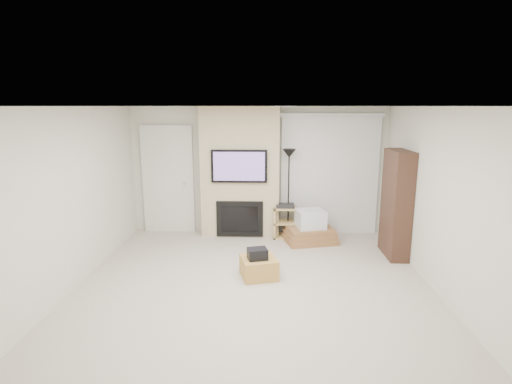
{
  "coord_description": "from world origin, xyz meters",
  "views": [
    {
      "loc": [
        0.19,
        -5.05,
        2.5
      ],
      "look_at": [
        0.0,
        1.2,
        1.15
      ],
      "focal_mm": 28.0,
      "sensor_mm": 36.0,
      "label": 1
    }
  ],
  "objects_px": {
    "ottoman": "(259,267)",
    "av_stand": "(285,220)",
    "floor_lamp": "(289,168)",
    "box_stack": "(310,230)",
    "bookshelf": "(396,204)"
  },
  "relations": [
    {
      "from": "av_stand",
      "to": "bookshelf",
      "type": "relative_size",
      "value": 0.37
    },
    {
      "from": "floor_lamp",
      "to": "av_stand",
      "type": "relative_size",
      "value": 2.59
    },
    {
      "from": "ottoman",
      "to": "av_stand",
      "type": "xyz_separation_m",
      "value": [
        0.46,
        1.87,
        0.2
      ]
    },
    {
      "from": "ottoman",
      "to": "floor_lamp",
      "type": "bearing_deg",
      "value": 74.81
    },
    {
      "from": "box_stack",
      "to": "av_stand",
      "type": "bearing_deg",
      "value": 150.5
    },
    {
      "from": "floor_lamp",
      "to": "bookshelf",
      "type": "distance_m",
      "value": 2.05
    },
    {
      "from": "ottoman",
      "to": "bookshelf",
      "type": "distance_m",
      "value": 2.59
    },
    {
      "from": "ottoman",
      "to": "bookshelf",
      "type": "xyz_separation_m",
      "value": [
        2.28,
        0.97,
        0.75
      ]
    },
    {
      "from": "av_stand",
      "to": "box_stack",
      "type": "distance_m",
      "value": 0.54
    },
    {
      "from": "av_stand",
      "to": "bookshelf",
      "type": "distance_m",
      "value": 2.1
    },
    {
      "from": "floor_lamp",
      "to": "box_stack",
      "type": "distance_m",
      "value": 1.23
    },
    {
      "from": "bookshelf",
      "to": "ottoman",
      "type": "bearing_deg",
      "value": -156.91
    },
    {
      "from": "av_stand",
      "to": "floor_lamp",
      "type": "bearing_deg",
      "value": 43.69
    },
    {
      "from": "ottoman",
      "to": "box_stack",
      "type": "height_order",
      "value": "box_stack"
    },
    {
      "from": "ottoman",
      "to": "av_stand",
      "type": "relative_size",
      "value": 0.76
    }
  ]
}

